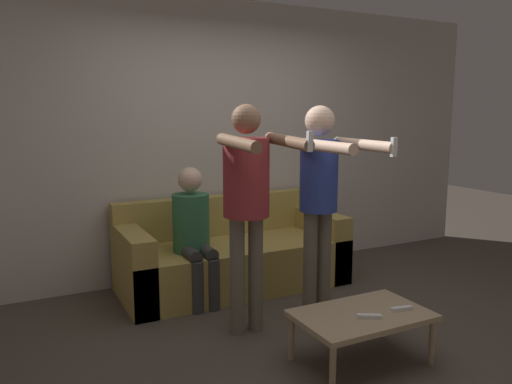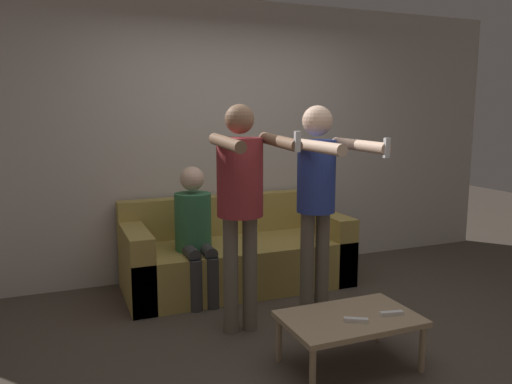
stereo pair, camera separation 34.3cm
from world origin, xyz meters
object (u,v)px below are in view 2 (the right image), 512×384
coffee_table (350,321)px  person_standing_right (318,188)px  person_seated (195,227)px  remote_far (392,313)px  person_standing_left (241,191)px  couch (236,256)px  remote_near (356,320)px

coffee_table → person_standing_right: bearing=77.8°
person_seated → remote_far: size_ratio=7.53×
person_standing_left → couch: bearing=72.4°
remote_far → coffee_table: bearing=161.5°
person_standing_right → coffee_table: 1.06m
remote_near → remote_far: bearing=0.5°
person_standing_right → person_seated: 1.17m
couch → remote_near: size_ratio=14.00×
person_standing_right → person_standing_left: bearing=179.0°
couch → person_standing_right: (0.31, -0.99, 0.77)m
person_standing_left → person_seated: size_ratio=1.45×
couch → person_standing_right: bearing=-72.6°
remote_near → person_seated: bearing=110.0°
couch → person_seated: bearing=-156.0°
remote_near → person_standing_left: bearing=118.4°
coffee_table → remote_near: (-0.01, -0.09, 0.05)m
person_standing_left → person_standing_right: bearing=-1.0°
person_seated → couch: bearing=24.0°
couch → person_seated: person_seated is taller
couch → person_standing_left: bearing=-107.6°
person_standing_right → coffee_table: (-0.16, -0.73, -0.75)m
couch → coffee_table: (0.15, -1.72, 0.02)m
person_standing_right → person_seated: (-0.76, 0.79, -0.41)m
person_seated → remote_near: 1.73m
person_seated → remote_near: size_ratio=7.84×
remote_near → remote_far: (0.27, 0.00, 0.00)m
coffee_table → remote_far: (0.26, -0.09, 0.05)m
coffee_table → remote_near: remote_near is taller
couch → person_seated: 0.61m
person_seated → coffee_table: 1.67m
person_standing_left → coffee_table: (0.46, -0.74, -0.76)m
person_standing_left → remote_far: (0.72, -0.83, -0.71)m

